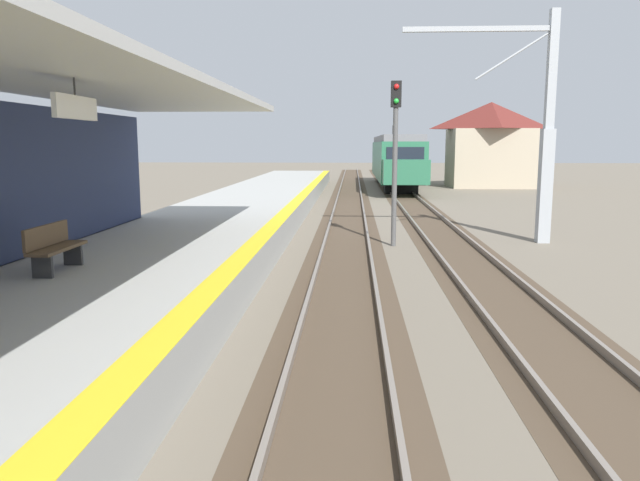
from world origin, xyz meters
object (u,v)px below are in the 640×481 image
approaching_train (396,159)px  distant_trackside_house (490,143)px  rail_signal_post (395,146)px  platform_bench (54,246)px  catenary_pylon_far_side (539,134)px

approaching_train → distant_trackside_house: distant_trackside_house is taller
distant_trackside_house → approaching_train: bearing=-173.0°
rail_signal_post → platform_bench: (-6.89, -8.61, -1.82)m
rail_signal_post → catenary_pylon_far_side: bearing=11.8°
platform_bench → approaching_train: bearing=76.2°
approaching_train → distant_trackside_house: (7.20, 0.89, 1.16)m
approaching_train → rail_signal_post: rail_signal_post is taller
rail_signal_post → distant_trackside_house: bearing=72.1°
approaching_train → rail_signal_post: 27.31m
approaching_train → rail_signal_post: (-1.89, -27.22, 1.02)m
approaching_train → platform_bench: 36.90m
rail_signal_post → catenary_pylon_far_side: 4.84m
catenary_pylon_far_side → platform_bench: bearing=-140.4°
catenary_pylon_far_side → distant_trackside_house: (4.37, 27.12, -0.27)m
approaching_train → distant_trackside_house: 7.35m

